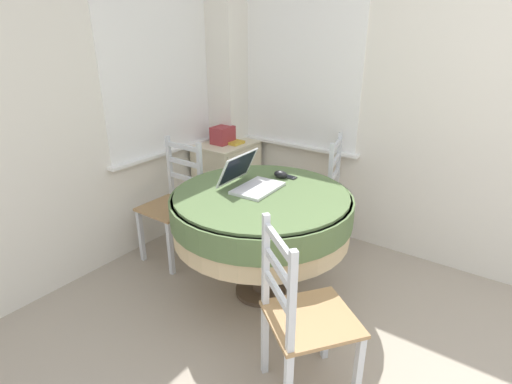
{
  "coord_description": "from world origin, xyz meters",
  "views": [
    {
      "loc": [
        -1.28,
        0.18,
        1.75
      ],
      "look_at": [
        0.82,
        1.68,
        0.69
      ],
      "focal_mm": 28.0,
      "sensor_mm": 36.0,
      "label": 1
    }
  ],
  "objects_px": {
    "computer_mouse": "(281,174)",
    "dining_chair_near_right_window": "(316,194)",
    "round_dining_table": "(261,212)",
    "cell_phone": "(289,177)",
    "dining_chair_camera_near": "(303,319)",
    "storage_box": "(223,135)",
    "dining_chair_near_back_window": "(175,204)",
    "laptop": "(251,181)",
    "corner_cabinet": "(228,181)",
    "book_on_cabinet": "(231,142)"
  },
  "relations": [
    {
      "from": "dining_chair_near_back_window",
      "to": "corner_cabinet",
      "type": "xyz_separation_m",
      "value": [
        0.79,
        0.11,
        -0.07
      ]
    },
    {
      "from": "cell_phone",
      "to": "storage_box",
      "type": "height_order",
      "value": "storage_box"
    },
    {
      "from": "laptop",
      "to": "dining_chair_camera_near",
      "type": "bearing_deg",
      "value": -128.74
    },
    {
      "from": "dining_chair_near_back_window",
      "to": "dining_chair_near_right_window",
      "type": "relative_size",
      "value": 1.0
    },
    {
      "from": "book_on_cabinet",
      "to": "round_dining_table",
      "type": "bearing_deg",
      "value": -132.08
    },
    {
      "from": "computer_mouse",
      "to": "book_on_cabinet",
      "type": "xyz_separation_m",
      "value": [
        0.53,
        0.87,
        -0.02
      ]
    },
    {
      "from": "cell_phone",
      "to": "dining_chair_near_right_window",
      "type": "relative_size",
      "value": 0.12
    },
    {
      "from": "laptop",
      "to": "cell_phone",
      "type": "xyz_separation_m",
      "value": [
        0.32,
        -0.11,
        -0.04
      ]
    },
    {
      "from": "laptop",
      "to": "corner_cabinet",
      "type": "bearing_deg",
      "value": 47.4
    },
    {
      "from": "cell_phone",
      "to": "dining_chair_near_right_window",
      "type": "distance_m",
      "value": 0.6
    },
    {
      "from": "corner_cabinet",
      "to": "book_on_cabinet",
      "type": "bearing_deg",
      "value": -68.94
    },
    {
      "from": "dining_chair_near_back_window",
      "to": "computer_mouse",
      "type": "bearing_deg",
      "value": -70.5
    },
    {
      "from": "computer_mouse",
      "to": "cell_phone",
      "type": "relative_size",
      "value": 0.92
    },
    {
      "from": "cell_phone",
      "to": "dining_chair_camera_near",
      "type": "relative_size",
      "value": 0.12
    },
    {
      "from": "dining_chair_near_right_window",
      "to": "book_on_cabinet",
      "type": "height_order",
      "value": "dining_chair_near_right_window"
    },
    {
      "from": "cell_phone",
      "to": "dining_chair_near_back_window",
      "type": "bearing_deg",
      "value": 111.02
    },
    {
      "from": "storage_box",
      "to": "book_on_cabinet",
      "type": "xyz_separation_m",
      "value": [
        0.05,
        -0.05,
        -0.07
      ]
    },
    {
      "from": "book_on_cabinet",
      "to": "storage_box",
      "type": "bearing_deg",
      "value": 134.28
    },
    {
      "from": "laptop",
      "to": "book_on_cabinet",
      "type": "xyz_separation_m",
      "value": [
        0.8,
        0.81,
        -0.04
      ]
    },
    {
      "from": "dining_chair_near_back_window",
      "to": "book_on_cabinet",
      "type": "bearing_deg",
      "value": 5.0
    },
    {
      "from": "storage_box",
      "to": "dining_chair_near_right_window",
      "type": "bearing_deg",
      "value": -85.19
    },
    {
      "from": "round_dining_table",
      "to": "book_on_cabinet",
      "type": "relative_size",
      "value": 5.36
    },
    {
      "from": "round_dining_table",
      "to": "cell_phone",
      "type": "distance_m",
      "value": 0.38
    },
    {
      "from": "computer_mouse",
      "to": "dining_chair_near_right_window",
      "type": "xyz_separation_m",
      "value": [
        0.55,
        -0.02,
        -0.34
      ]
    },
    {
      "from": "round_dining_table",
      "to": "storage_box",
      "type": "relative_size",
      "value": 6.04
    },
    {
      "from": "dining_chair_near_right_window",
      "to": "dining_chair_near_back_window",
      "type": "bearing_deg",
      "value": 135.68
    },
    {
      "from": "storage_box",
      "to": "book_on_cabinet",
      "type": "height_order",
      "value": "storage_box"
    },
    {
      "from": "dining_chair_near_right_window",
      "to": "book_on_cabinet",
      "type": "distance_m",
      "value": 0.95
    },
    {
      "from": "round_dining_table",
      "to": "corner_cabinet",
      "type": "relative_size",
      "value": 1.55
    },
    {
      "from": "round_dining_table",
      "to": "dining_chair_near_back_window",
      "type": "relative_size",
      "value": 1.24
    },
    {
      "from": "corner_cabinet",
      "to": "storage_box",
      "type": "distance_m",
      "value": 0.46
    },
    {
      "from": "cell_phone",
      "to": "corner_cabinet",
      "type": "relative_size",
      "value": 0.14
    },
    {
      "from": "dining_chair_near_back_window",
      "to": "round_dining_table",
      "type": "bearing_deg",
      "value": -91.52
    },
    {
      "from": "laptop",
      "to": "dining_chair_near_back_window",
      "type": "xyz_separation_m",
      "value": [
        -0.01,
        0.74,
        -0.36
      ]
    },
    {
      "from": "computer_mouse",
      "to": "dining_chair_near_back_window",
      "type": "relative_size",
      "value": 0.11
    },
    {
      "from": "dining_chair_near_back_window",
      "to": "dining_chair_camera_near",
      "type": "xyz_separation_m",
      "value": [
        -0.59,
        -1.49,
        0.0
      ]
    },
    {
      "from": "computer_mouse",
      "to": "dining_chair_near_back_window",
      "type": "height_order",
      "value": "dining_chair_near_back_window"
    },
    {
      "from": "dining_chair_near_right_window",
      "to": "storage_box",
      "type": "relative_size",
      "value": 4.88
    },
    {
      "from": "round_dining_table",
      "to": "dining_chair_camera_near",
      "type": "bearing_deg",
      "value": -131.67
    },
    {
      "from": "laptop",
      "to": "storage_box",
      "type": "height_order",
      "value": "laptop"
    },
    {
      "from": "computer_mouse",
      "to": "dining_chair_camera_near",
      "type": "distance_m",
      "value": 1.16
    },
    {
      "from": "laptop",
      "to": "dining_chair_camera_near",
      "type": "xyz_separation_m",
      "value": [
        -0.6,
        -0.75,
        -0.36
      ]
    },
    {
      "from": "dining_chair_near_back_window",
      "to": "corner_cabinet",
      "type": "relative_size",
      "value": 1.25
    },
    {
      "from": "round_dining_table",
      "to": "cell_phone",
      "type": "height_order",
      "value": "cell_phone"
    },
    {
      "from": "corner_cabinet",
      "to": "cell_phone",
      "type": "bearing_deg",
      "value": -116.07
    },
    {
      "from": "dining_chair_camera_near",
      "to": "corner_cabinet",
      "type": "distance_m",
      "value": 2.12
    },
    {
      "from": "round_dining_table",
      "to": "laptop",
      "type": "relative_size",
      "value": 3.27
    },
    {
      "from": "dining_chair_camera_near",
      "to": "book_on_cabinet",
      "type": "distance_m",
      "value": 2.12
    },
    {
      "from": "dining_chair_near_right_window",
      "to": "storage_box",
      "type": "height_order",
      "value": "dining_chair_near_right_window"
    },
    {
      "from": "dining_chair_near_back_window",
      "to": "corner_cabinet",
      "type": "distance_m",
      "value": 0.81
    }
  ]
}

